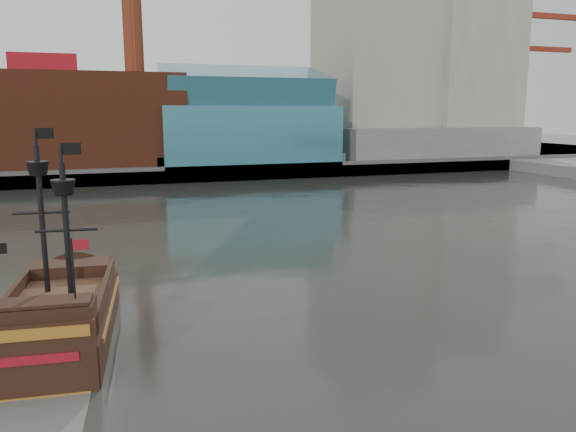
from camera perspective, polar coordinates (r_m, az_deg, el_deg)
name	(u,v)px	position (r m, az deg, el deg)	size (l,w,h in m)	color
ground	(387,315)	(31.98, 9.99, -9.92)	(400.00, 400.00, 0.00)	#262823
promenade_far	(173,161)	(119.52, -11.61, 5.53)	(220.00, 60.00, 2.00)	slate
seawall	(197,174)	(90.42, -9.26, 4.23)	(220.00, 1.00, 2.60)	#4C4C49
skyline	(201,40)	(113.31, -8.84, 17.29)	(149.00, 45.00, 62.00)	brown
crane_a	(522,76)	(143.04, 22.69, 13.01)	(22.50, 4.00, 32.25)	slate
crane_b	(524,93)	(156.72, 22.86, 11.42)	(19.10, 4.00, 26.25)	slate
pirate_ship	(60,322)	(29.98, -22.17, -9.95)	(5.87, 15.18, 11.09)	black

